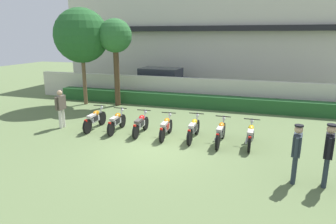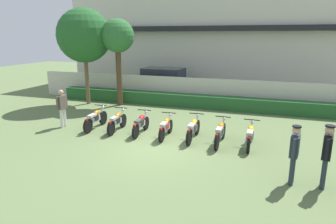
{
  "view_description": "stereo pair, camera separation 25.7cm",
  "coord_description": "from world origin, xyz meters",
  "px_view_note": "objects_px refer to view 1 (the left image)",
  "views": [
    {
      "loc": [
        3.58,
        -9.6,
        4.05
      ],
      "look_at": [
        0.0,
        1.71,
        0.99
      ],
      "focal_mm": 31.89,
      "sensor_mm": 36.0,
      "label": 1
    },
    {
      "loc": [
        3.83,
        -9.51,
        4.05
      ],
      "look_at": [
        0.0,
        1.71,
        0.99
      ],
      "focal_mm": 31.89,
      "sensor_mm": 36.0,
      "label": 2
    }
  ],
  "objects_px": {
    "motorcycle_in_row_4": "(194,129)",
    "officer_1": "(329,150)",
    "motorcycle_in_row_5": "(221,132)",
    "officer_0": "(297,149)",
    "inspector_person": "(61,106)",
    "motorcycle_in_row_0": "(95,119)",
    "tree_far_side": "(115,38)",
    "parked_car": "(163,82)",
    "tree_near_inspector": "(81,36)",
    "motorcycle_in_row_2": "(141,124)",
    "motorcycle_in_row_3": "(166,127)",
    "motorcycle_in_row_1": "(117,122)",
    "motorcycle_in_row_6": "(250,135)"
  },
  "relations": [
    {
      "from": "inspector_person",
      "to": "officer_0",
      "type": "distance_m",
      "value": 9.79
    },
    {
      "from": "parked_car",
      "to": "motorcycle_in_row_4",
      "type": "height_order",
      "value": "parked_car"
    },
    {
      "from": "parked_car",
      "to": "motorcycle_in_row_3",
      "type": "relative_size",
      "value": 2.57
    },
    {
      "from": "motorcycle_in_row_3",
      "to": "motorcycle_in_row_6",
      "type": "bearing_deg",
      "value": -93.53
    },
    {
      "from": "tree_far_side",
      "to": "officer_1",
      "type": "bearing_deg",
      "value": -35.79
    },
    {
      "from": "officer_0",
      "to": "motorcycle_in_row_6",
      "type": "bearing_deg",
      "value": -53.61
    },
    {
      "from": "motorcycle_in_row_0",
      "to": "motorcycle_in_row_2",
      "type": "relative_size",
      "value": 1.09
    },
    {
      "from": "tree_far_side",
      "to": "motorcycle_in_row_0",
      "type": "xyz_separation_m",
      "value": [
        1.17,
        -4.53,
        -3.46
      ]
    },
    {
      "from": "motorcycle_in_row_2",
      "to": "tree_near_inspector",
      "type": "bearing_deg",
      "value": 48.47
    },
    {
      "from": "tree_far_side",
      "to": "motorcycle_in_row_2",
      "type": "xyz_separation_m",
      "value": [
        3.38,
        -4.57,
        -3.47
      ]
    },
    {
      "from": "tree_far_side",
      "to": "motorcycle_in_row_4",
      "type": "bearing_deg",
      "value": -38.97
    },
    {
      "from": "parked_car",
      "to": "motorcycle_in_row_4",
      "type": "distance_m",
      "value": 9.12
    },
    {
      "from": "motorcycle_in_row_3",
      "to": "officer_1",
      "type": "height_order",
      "value": "officer_1"
    },
    {
      "from": "inspector_person",
      "to": "motorcycle_in_row_4",
      "type": "bearing_deg",
      "value": 2.19
    },
    {
      "from": "parked_car",
      "to": "motorcycle_in_row_5",
      "type": "xyz_separation_m",
      "value": [
        5.12,
        -8.31,
        -0.48
      ]
    },
    {
      "from": "motorcycle_in_row_0",
      "to": "motorcycle_in_row_1",
      "type": "xyz_separation_m",
      "value": [
        1.09,
        -0.03,
        -0.01
      ]
    },
    {
      "from": "motorcycle_in_row_1",
      "to": "motorcycle_in_row_4",
      "type": "xyz_separation_m",
      "value": [
        3.38,
        -0.0,
        0.01
      ]
    },
    {
      "from": "tree_far_side",
      "to": "motorcycle_in_row_6",
      "type": "xyz_separation_m",
      "value": [
        7.83,
        -4.68,
        -3.47
      ]
    },
    {
      "from": "parked_car",
      "to": "motorcycle_in_row_0",
      "type": "bearing_deg",
      "value": -89.0
    },
    {
      "from": "motorcycle_in_row_0",
      "to": "motorcycle_in_row_2",
      "type": "bearing_deg",
      "value": -93.64
    },
    {
      "from": "motorcycle_in_row_3",
      "to": "officer_0",
      "type": "relative_size",
      "value": 1.06
    },
    {
      "from": "motorcycle_in_row_1",
      "to": "motorcycle_in_row_3",
      "type": "relative_size",
      "value": 1.02
    },
    {
      "from": "motorcycle_in_row_3",
      "to": "officer_0",
      "type": "bearing_deg",
      "value": -121.88
    },
    {
      "from": "motorcycle_in_row_5",
      "to": "officer_0",
      "type": "xyz_separation_m",
      "value": [
        2.41,
        -2.49,
        0.55
      ]
    },
    {
      "from": "parked_car",
      "to": "officer_0",
      "type": "bearing_deg",
      "value": -51.02
    },
    {
      "from": "officer_1",
      "to": "motorcycle_in_row_0",
      "type": "bearing_deg",
      "value": -5.46
    },
    {
      "from": "parked_car",
      "to": "officer_1",
      "type": "bearing_deg",
      "value": -48.17
    },
    {
      "from": "officer_0",
      "to": "officer_1",
      "type": "height_order",
      "value": "officer_1"
    },
    {
      "from": "tree_near_inspector",
      "to": "motorcycle_in_row_3",
      "type": "relative_size",
      "value": 3.11
    },
    {
      "from": "motorcycle_in_row_4",
      "to": "inspector_person",
      "type": "height_order",
      "value": "inspector_person"
    },
    {
      "from": "motorcycle_in_row_1",
      "to": "motorcycle_in_row_3",
      "type": "bearing_deg",
      "value": -95.65
    },
    {
      "from": "motorcycle_in_row_5",
      "to": "officer_0",
      "type": "height_order",
      "value": "officer_0"
    },
    {
      "from": "tree_near_inspector",
      "to": "motorcycle_in_row_4",
      "type": "xyz_separation_m",
      "value": [
        7.64,
        -4.27,
        -3.56
      ]
    },
    {
      "from": "motorcycle_in_row_0",
      "to": "motorcycle_in_row_1",
      "type": "height_order",
      "value": "motorcycle_in_row_0"
    },
    {
      "from": "tree_near_inspector",
      "to": "inspector_person",
      "type": "bearing_deg",
      "value": -69.8
    },
    {
      "from": "motorcycle_in_row_4",
      "to": "inspector_person",
      "type": "distance_m",
      "value": 6.02
    },
    {
      "from": "officer_0",
      "to": "motorcycle_in_row_2",
      "type": "bearing_deg",
      "value": -15.55
    },
    {
      "from": "motorcycle_in_row_0",
      "to": "inspector_person",
      "type": "distance_m",
      "value": 1.64
    },
    {
      "from": "tree_near_inspector",
      "to": "motorcycle_in_row_1",
      "type": "height_order",
      "value": "tree_near_inspector"
    },
    {
      "from": "motorcycle_in_row_4",
      "to": "motorcycle_in_row_5",
      "type": "height_order",
      "value": "motorcycle_in_row_5"
    },
    {
      "from": "motorcycle_in_row_2",
      "to": "motorcycle_in_row_4",
      "type": "bearing_deg",
      "value": -92.93
    },
    {
      "from": "parked_car",
      "to": "motorcycle_in_row_4",
      "type": "relative_size",
      "value": 2.34
    },
    {
      "from": "motorcycle_in_row_2",
      "to": "officer_1",
      "type": "relative_size",
      "value": 1.02
    },
    {
      "from": "motorcycle_in_row_0",
      "to": "officer_0",
      "type": "height_order",
      "value": "officer_0"
    },
    {
      "from": "motorcycle_in_row_4",
      "to": "officer_1",
      "type": "distance_m",
      "value": 5.06
    },
    {
      "from": "motorcycle_in_row_1",
      "to": "motorcycle_in_row_6",
      "type": "xyz_separation_m",
      "value": [
        5.57,
        -0.11,
        0.0
      ]
    },
    {
      "from": "motorcycle_in_row_3",
      "to": "officer_0",
      "type": "height_order",
      "value": "officer_0"
    },
    {
      "from": "motorcycle_in_row_0",
      "to": "motorcycle_in_row_4",
      "type": "xyz_separation_m",
      "value": [
        4.47,
        -0.04,
        -0.0
      ]
    },
    {
      "from": "tree_far_side",
      "to": "officer_1",
      "type": "height_order",
      "value": "tree_far_side"
    },
    {
      "from": "motorcycle_in_row_2",
      "to": "inspector_person",
      "type": "xyz_separation_m",
      "value": [
        -3.72,
        -0.22,
        0.58
      ]
    }
  ]
}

